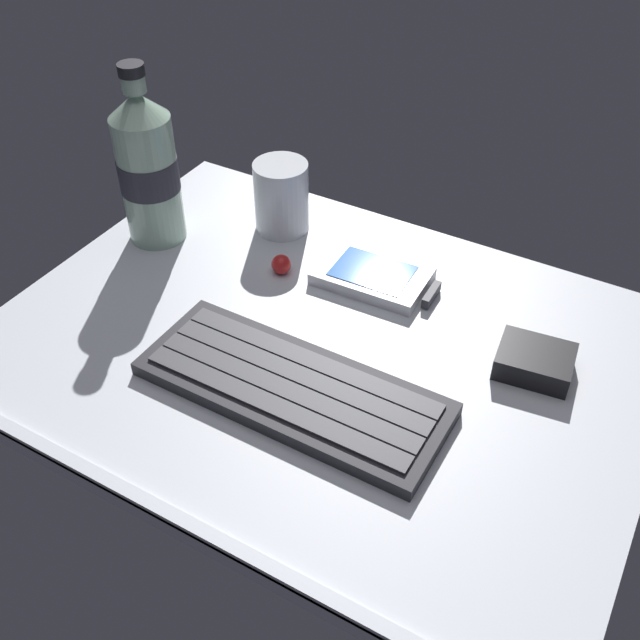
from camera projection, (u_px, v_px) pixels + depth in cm
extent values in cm
cube|color=silver|center=(320.00, 350.00, 74.70)|extent=(64.00, 48.00, 2.00)
cube|color=silver|center=(172.00, 514.00, 58.44)|extent=(64.00, 1.20, 0.80)
cube|color=#232328|center=(292.00, 388.00, 68.32)|extent=(29.06, 11.16, 1.40)
cube|color=#3D3D42|center=(311.00, 360.00, 69.92)|extent=(26.69, 2.15, 0.30)
cube|color=#3D3D42|center=(298.00, 375.00, 68.48)|extent=(26.69, 2.15, 0.30)
cube|color=#3D3D42|center=(286.00, 390.00, 67.04)|extent=(26.69, 2.15, 0.30)
cube|color=#3D3D42|center=(273.00, 405.00, 65.61)|extent=(26.69, 2.15, 0.30)
cube|color=silver|center=(376.00, 277.00, 80.94)|extent=(12.27, 8.04, 1.40)
cube|color=#4C8CEA|center=(377.00, 272.00, 80.45)|extent=(8.61, 6.23, 0.10)
cube|color=#333338|center=(431.00, 295.00, 78.69)|extent=(0.94, 3.83, 1.12)
cylinder|color=silver|center=(281.00, 197.00, 86.76)|extent=(6.40, 6.40, 8.50)
cylinder|color=brown|center=(282.00, 204.00, 87.41)|extent=(5.50, 5.50, 6.12)
cylinder|color=#9EC1A8|center=(150.00, 180.00, 83.39)|extent=(6.60, 6.60, 15.00)
cone|color=#9EC1A8|center=(137.00, 105.00, 77.56)|extent=(6.60, 6.60, 2.80)
cylinder|color=#9EC1A8|center=(133.00, 84.00, 76.05)|extent=(2.51, 2.51, 1.80)
cylinder|color=black|center=(131.00, 69.00, 75.07)|extent=(2.77, 2.77, 1.20)
cylinder|color=#2D2D38|center=(149.00, 174.00, 82.90)|extent=(6.73, 6.73, 3.80)
cube|color=black|center=(535.00, 361.00, 70.31)|extent=(7.64, 6.42, 2.40)
sphere|color=red|center=(281.00, 264.00, 82.08)|extent=(2.20, 2.20, 2.20)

